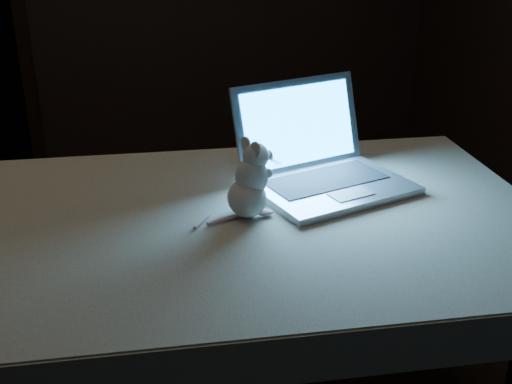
{
  "coord_description": "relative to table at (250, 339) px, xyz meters",
  "views": [
    {
      "loc": [
        -0.06,
        -2.05,
        1.63
      ],
      "look_at": [
        0.3,
        -0.46,
        0.91
      ],
      "focal_mm": 45.0,
      "sensor_mm": 36.0,
      "label": 1
    }
  ],
  "objects": [
    {
      "name": "floor",
      "position": [
        -0.29,
        0.46,
        -0.42
      ],
      "size": [
        5.0,
        5.0,
        0.0
      ],
      "primitive_type": "plane",
      "color": "black",
      "rests_on": "ground"
    },
    {
      "name": "table",
      "position": [
        0.0,
        0.0,
        0.0
      ],
      "size": [
        1.62,
        1.09,
        0.83
      ],
      "primitive_type": null,
      "rotation": [
        0.0,
        0.0,
        -0.06
      ],
      "color": "black",
      "rests_on": "floor"
    },
    {
      "name": "tablecloth",
      "position": [
        0.06,
        0.01,
        0.37
      ],
      "size": [
        1.74,
        1.22,
        0.12
      ],
      "primitive_type": null,
      "rotation": [
        0.0,
        0.0,
        0.06
      ],
      "color": "beige",
      "rests_on": "table"
    },
    {
      "name": "laptop",
      "position": [
        0.28,
        0.11,
        0.58
      ],
      "size": [
        0.55,
        0.51,
        0.31
      ],
      "primitive_type": null,
      "rotation": [
        0.0,
        0.0,
        0.29
      ],
      "color": "#A5A5AA",
      "rests_on": "tablecloth"
    },
    {
      "name": "plush_mouse",
      "position": [
        -0.01,
        -0.0,
        0.54
      ],
      "size": [
        0.17,
        0.17,
        0.22
      ],
      "primitive_type": null,
      "rotation": [
        0.0,
        0.0,
        -0.04
      ],
      "color": "silver",
      "rests_on": "tablecloth"
    }
  ]
}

